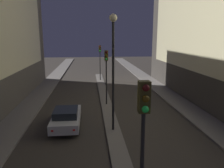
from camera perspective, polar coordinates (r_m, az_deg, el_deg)
The scene contains 6 objects.
median_strip at distance 20.95m, azimuth -1.57°, elevation -4.94°, with size 1.01×32.32×0.11m.
traffic_light_near at distance 6.40m, azimuth 8.18°, elevation -11.08°, with size 0.32×0.42×4.95m.
traffic_light_mid at distance 19.61m, azimuth -1.50°, elevation 4.86°, with size 0.32×0.42×4.95m.
traffic_light_far at distance 31.10m, azimuth -3.16°, elevation 7.59°, with size 0.32×0.42×4.95m.
street_lamp at distance 13.83m, azimuth 0.30°, elevation 7.39°, with size 0.48×0.48×7.50m.
car_left_lane at distance 15.75m, azimuth -11.82°, elevation -8.54°, with size 1.86×4.24×1.41m.
Camera 1 is at (-1.49, -2.80, 6.25)m, focal length 35.00 mm.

